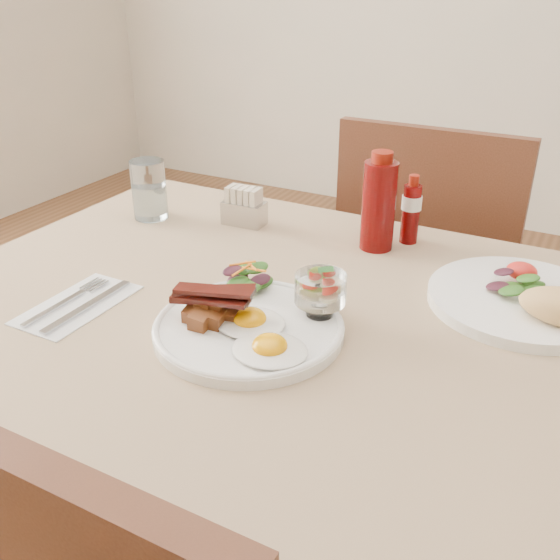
# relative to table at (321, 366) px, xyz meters

# --- Properties ---
(table) EXTENTS (1.33, 0.88, 0.75)m
(table) POSITION_rel_table_xyz_m (0.00, 0.00, 0.00)
(table) COLOR #572D1B
(table) RESTS_ON ground
(chair_far) EXTENTS (0.42, 0.42, 0.93)m
(chair_far) POSITION_rel_table_xyz_m (0.00, 0.66, -0.14)
(chair_far) COLOR #572D1B
(chair_far) RESTS_ON ground
(main_plate) EXTENTS (0.28, 0.28, 0.02)m
(main_plate) POSITION_rel_table_xyz_m (-0.08, -0.09, 0.10)
(main_plate) COLOR white
(main_plate) RESTS_ON table
(fried_eggs) EXTENTS (0.17, 0.15, 0.03)m
(fried_eggs) POSITION_rel_table_xyz_m (-0.04, -0.12, 0.11)
(fried_eggs) COLOR white
(fried_eggs) RESTS_ON main_plate
(bacon_potato_pile) EXTENTS (0.13, 0.08, 0.06)m
(bacon_potato_pile) POSITION_rel_table_xyz_m (-0.13, -0.11, 0.13)
(bacon_potato_pile) COLOR brown
(bacon_potato_pile) RESTS_ON main_plate
(side_salad) EXTENTS (0.09, 0.08, 0.05)m
(side_salad) POSITION_rel_table_xyz_m (-0.13, 0.00, 0.12)
(side_salad) COLOR #1E4712
(side_salad) RESTS_ON main_plate
(fruit_cup) EXTENTS (0.08, 0.08, 0.08)m
(fruit_cup) POSITION_rel_table_xyz_m (0.00, -0.02, 0.15)
(fruit_cup) COLOR white
(fruit_cup) RESTS_ON main_plate
(second_plate) EXTENTS (0.29, 0.29, 0.07)m
(second_plate) POSITION_rel_table_xyz_m (0.28, 0.17, 0.11)
(second_plate) COLOR white
(second_plate) RESTS_ON table
(ketchup_bottle) EXTENTS (0.08, 0.08, 0.19)m
(ketchup_bottle) POSITION_rel_table_xyz_m (-0.02, 0.29, 0.18)
(ketchup_bottle) COLOR #4E0404
(ketchup_bottle) RESTS_ON table
(hot_sauce_bottle) EXTENTS (0.04, 0.04, 0.13)m
(hot_sauce_bottle) POSITION_rel_table_xyz_m (0.02, 0.35, 0.15)
(hot_sauce_bottle) COLOR #4E0404
(hot_sauce_bottle) RESTS_ON table
(sugar_caddy) EXTENTS (0.09, 0.05, 0.08)m
(sugar_caddy) POSITION_rel_table_xyz_m (-0.31, 0.28, 0.12)
(sugar_caddy) COLOR #B0AFB4
(sugar_caddy) RESTS_ON table
(water_glass) EXTENTS (0.07, 0.07, 0.12)m
(water_glass) POSITION_rel_table_xyz_m (-0.50, 0.22, 0.14)
(water_glass) COLOR white
(water_glass) RESTS_ON table
(napkin_cutlery) EXTENTS (0.11, 0.20, 0.01)m
(napkin_cutlery) POSITION_rel_table_xyz_m (-0.36, -0.15, 0.09)
(napkin_cutlery) COLOR silver
(napkin_cutlery) RESTS_ON table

